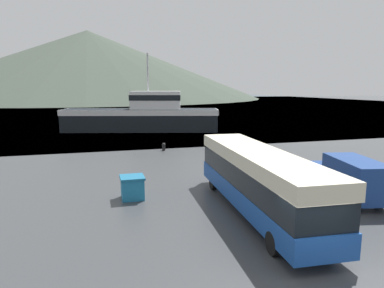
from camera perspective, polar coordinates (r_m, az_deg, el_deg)
The scene contains 8 objects.
ground_plane at distance 12.85m, azimuth 19.54°, elevation -20.03°, with size 400.00×400.00×0.00m, color #383A3D.
water_surface at distance 154.05m, azimuth -13.26°, elevation 6.91°, with size 240.00×240.00×0.00m, color #3D5160.
hill_backdrop at distance 205.96m, azimuth -16.88°, elevation 12.54°, with size 190.48×190.48×37.33m, color #3D473D.
tour_bus at distance 17.25m, azimuth 10.80°, elevation -5.57°, with size 3.21×12.25×3.16m.
delivery_van at distance 21.30m, azimuth 24.81°, elevation -4.93°, with size 3.13×6.32×2.33m.
fishing_boat at distance 49.50m, azimuth -8.14°, elevation 4.75°, with size 22.34×10.10×10.93m.
storage_bin at distance 19.64m, azimuth -9.91°, elevation -7.12°, with size 1.33×1.35×1.29m.
mooring_bollard at distance 33.97m, azimuth -4.74°, elevation -0.40°, with size 0.37×0.37×0.76m.
Camera 1 is at (-6.72, -9.02, 6.22)m, focal length 32.00 mm.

